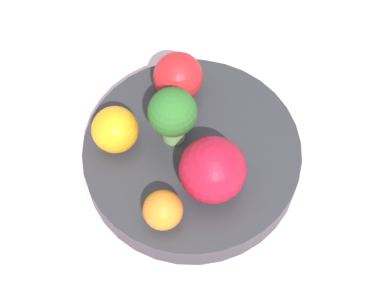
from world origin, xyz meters
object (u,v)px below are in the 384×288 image
(bowl, at_px, (192,156))
(orange_front, at_px, (115,130))
(broccoli, at_px, (173,114))
(orange_back, at_px, (163,210))
(apple_red, at_px, (214,169))
(apple_green, at_px, (178,77))

(bowl, relative_size, orange_front, 4.72)
(broccoli, xyz_separation_m, orange_back, (-0.07, 0.04, -0.02))
(bowl, height_order, orange_front, orange_front)
(orange_front, height_order, orange_back, orange_front)
(apple_red, xyz_separation_m, orange_front, (0.08, 0.06, -0.01))
(bowl, xyz_separation_m, apple_green, (0.07, -0.02, 0.04))
(bowl, xyz_separation_m, broccoli, (0.02, 0.01, 0.06))
(apple_green, height_order, orange_back, apple_green)
(bowl, xyz_separation_m, apple_red, (-0.04, -0.00, 0.05))
(orange_front, xyz_separation_m, orange_back, (-0.09, -0.01, -0.00))
(orange_back, bearing_deg, apple_green, -31.31)
(orange_back, bearing_deg, broccoli, -31.65)
(bowl, distance_m, apple_red, 0.06)
(orange_front, relative_size, orange_back, 1.23)
(broccoli, bearing_deg, apple_red, -170.49)
(bowl, xyz_separation_m, orange_back, (-0.05, 0.05, 0.03))
(bowl, relative_size, orange_back, 5.82)
(broccoli, bearing_deg, orange_back, 148.35)
(apple_red, relative_size, orange_front, 1.37)
(broccoli, height_order, orange_front, broccoli)
(broccoli, distance_m, apple_green, 0.05)
(broccoli, bearing_deg, apple_green, -30.76)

